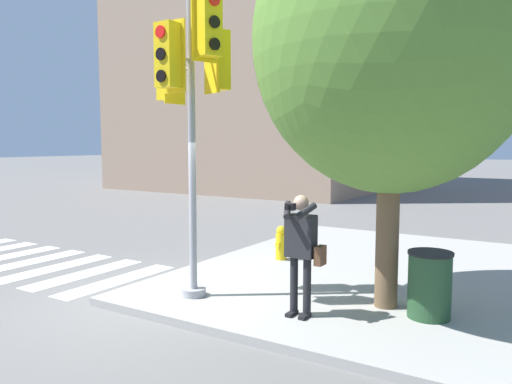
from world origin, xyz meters
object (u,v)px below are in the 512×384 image
(street_tree, at_px, (392,40))
(fire_hydrant, at_px, (281,243))
(traffic_signal_pole, at_px, (191,78))
(trash_bin, at_px, (430,285))
(person_photographer, at_px, (301,245))

(street_tree, height_order, fire_hydrant, street_tree)
(traffic_signal_pole, relative_size, fire_hydrant, 6.81)
(fire_hydrant, distance_m, trash_bin, 3.88)
(traffic_signal_pole, height_order, person_photographer, traffic_signal_pole)
(street_tree, bearing_deg, traffic_signal_pole, -157.42)
(traffic_signal_pole, distance_m, fire_hydrant, 4.16)
(traffic_signal_pole, bearing_deg, fire_hydrant, 91.26)
(street_tree, distance_m, trash_bin, 3.39)
(traffic_signal_pole, xyz_separation_m, trash_bin, (3.30, 0.96, -2.88))
(street_tree, bearing_deg, trash_bin, -12.96)
(street_tree, bearing_deg, fire_hydrant, 146.93)
(fire_hydrant, bearing_deg, trash_bin, -29.72)
(traffic_signal_pole, height_order, fire_hydrant, traffic_signal_pole)
(fire_hydrant, height_order, trash_bin, trash_bin)
(street_tree, relative_size, fire_hydrant, 8.56)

